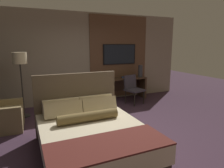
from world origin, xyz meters
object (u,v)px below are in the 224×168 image
(desk, at_px, (122,85))
(desk_chair, at_px, (133,87))
(tv, at_px, (120,54))
(floor_lamp, at_px, (20,63))
(vase_tall, at_px, (140,71))
(armchair_by_window, at_px, (2,117))
(bed, at_px, (91,134))
(book, at_px, (125,77))

(desk, distance_m, desk_chair, 0.56)
(desk, xyz_separation_m, tv, (-0.00, 0.23, 1.01))
(floor_lamp, bearing_deg, vase_tall, 5.45)
(armchair_by_window, bearing_deg, vase_tall, -73.09)
(bed, height_order, armchair_by_window, bed)
(desk_chair, bearing_deg, desk, 82.79)
(desk_chair, height_order, vase_tall, vase_tall)
(desk_chair, bearing_deg, book, 74.15)
(floor_lamp, relative_size, vase_tall, 4.04)
(desk, bearing_deg, floor_lamp, -171.44)
(desk, height_order, desk_chair, desk_chair)
(floor_lamp, bearing_deg, armchair_by_window, -123.98)
(bed, xyz_separation_m, desk_chair, (2.12, 2.26, 0.20))
(bed, relative_size, armchair_by_window, 2.42)
(bed, bearing_deg, book, 52.76)
(tv, bearing_deg, armchair_by_window, -158.96)
(book, bearing_deg, armchair_by_window, -163.03)
(bed, height_order, tv, tv)
(desk, height_order, tv, tv)
(vase_tall, bearing_deg, armchair_by_window, -166.24)
(tv, relative_size, book, 4.67)
(tv, xyz_separation_m, book, (0.08, -0.25, -0.75))
(vase_tall, height_order, book, vase_tall)
(vase_tall, bearing_deg, desk, 170.10)
(tv, height_order, vase_tall, tv)
(armchair_by_window, height_order, book, armchair_by_window)
(armchair_by_window, distance_m, floor_lamp, 1.36)
(book, bearing_deg, bed, -127.24)
(desk, relative_size, vase_tall, 3.85)
(armchair_by_window, relative_size, book, 3.39)
(desk, bearing_deg, vase_tall, -9.90)
(desk, bearing_deg, armchair_by_window, -162.27)
(desk_chair, height_order, floor_lamp, floor_lamp)
(bed, relative_size, desk, 1.33)
(desk_chair, height_order, armchair_by_window, desk_chair)
(desk_chair, relative_size, floor_lamp, 0.54)
(bed, relative_size, tv, 1.76)
(tv, height_order, book, tv)
(desk_chair, bearing_deg, floor_lamp, 163.23)
(desk_chair, distance_m, armchair_by_window, 3.64)
(bed, bearing_deg, armchair_by_window, 130.84)
(tv, height_order, desk_chair, tv)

